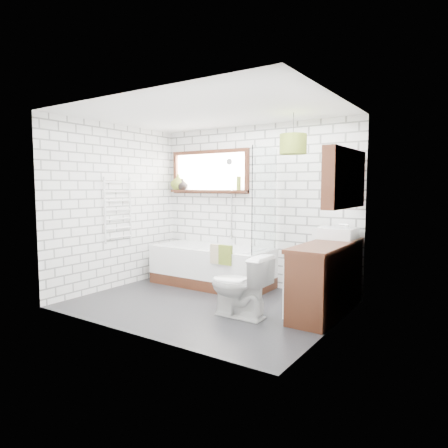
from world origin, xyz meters
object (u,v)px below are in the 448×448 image
Objects in this scene: vanity at (327,278)px; pendant at (293,144)px; basin at (336,233)px; toilet at (239,285)px; bathtub at (212,266)px.

vanity is 1.75m from pendant.
basin reaches higher than toilet.
vanity is 4.35× the size of pendant.
vanity is at bearing 130.93° from toilet.
vanity reaches higher than toilet.
pendant is (0.29, 0.84, 1.72)m from toilet.
basin is at bearing 96.84° from vanity.
vanity is 1.99× the size of toilet.
pendant reaches higher than vanity.
basin is at bearing 4.47° from bathtub.
bathtub is 3.78× the size of basin.
bathtub is 2.32m from pendant.
bathtub is at bearing -175.53° from basin.
pendant is (-0.53, 0.12, 1.67)m from vanity.
vanity is 3.02× the size of basin.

